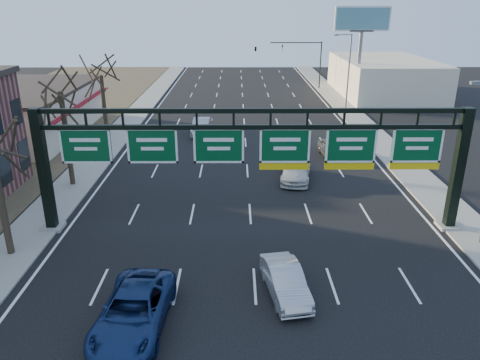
{
  "coord_description": "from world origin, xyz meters",
  "views": [
    {
      "loc": [
        -0.83,
        -16.81,
        12.57
      ],
      "look_at": [
        -0.66,
        7.61,
        3.2
      ],
      "focal_mm": 35.0,
      "sensor_mm": 36.0,
      "label": 1
    }
  ],
  "objects_px": {
    "car_blue_suv": "(134,311)",
    "car_silver_sedan": "(285,281)",
    "sign_gantry": "(255,154)",
    "car_white_wagon": "(296,170)"
  },
  "relations": [
    {
      "from": "car_blue_suv",
      "to": "car_silver_sedan",
      "type": "height_order",
      "value": "car_blue_suv"
    },
    {
      "from": "car_blue_suv",
      "to": "car_silver_sedan",
      "type": "xyz_separation_m",
      "value": [
        6.39,
        2.27,
        -0.09
      ]
    },
    {
      "from": "sign_gantry",
      "to": "car_silver_sedan",
      "type": "bearing_deg",
      "value": -79.95
    },
    {
      "from": "car_blue_suv",
      "to": "car_silver_sedan",
      "type": "distance_m",
      "value": 6.79
    },
    {
      "from": "sign_gantry",
      "to": "car_silver_sedan",
      "type": "relative_size",
      "value": 5.79
    },
    {
      "from": "car_silver_sedan",
      "to": "car_blue_suv",
      "type": "bearing_deg",
      "value": -170.63
    },
    {
      "from": "car_blue_suv",
      "to": "car_white_wagon",
      "type": "distance_m",
      "value": 19.14
    },
    {
      "from": "car_white_wagon",
      "to": "car_blue_suv",
      "type": "bearing_deg",
      "value": -106.78
    },
    {
      "from": "car_silver_sedan",
      "to": "sign_gantry",
      "type": "bearing_deg",
      "value": 89.88
    },
    {
      "from": "car_white_wagon",
      "to": "car_silver_sedan",
      "type": "bearing_deg",
      "value": -88.59
    }
  ]
}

